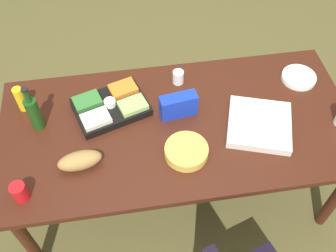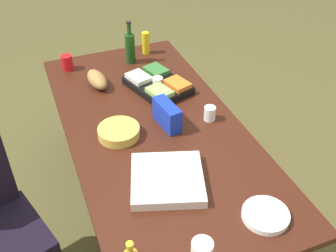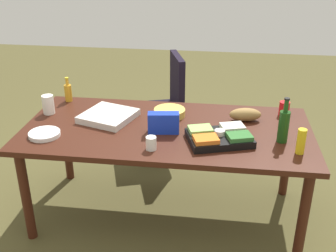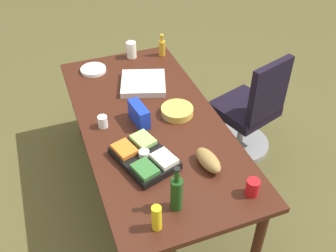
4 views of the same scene
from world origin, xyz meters
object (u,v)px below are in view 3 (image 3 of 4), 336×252
(pizza_box, at_px, (108,116))
(red_solo_cup, at_px, (284,109))
(office_chair, at_px, (161,118))
(mayo_jar, at_px, (48,105))
(paper_plate_stack, at_px, (44,134))
(chip_bag_blue, at_px, (163,123))
(dressing_bottle, at_px, (68,92))
(paper_cup, at_px, (151,143))
(conference_table, at_px, (167,137))
(veggie_tray, at_px, (219,137))
(wine_bottle, at_px, (284,125))
(mustard_bottle, at_px, (301,141))
(bread_loaf, at_px, (245,115))
(chip_bowl, at_px, (170,112))

(pizza_box, bearing_deg, red_solo_cup, 29.00)
(office_chair, distance_m, mayo_jar, 1.23)
(office_chair, distance_m, paper_plate_stack, 1.45)
(chip_bag_blue, relative_size, dressing_bottle, 1.06)
(pizza_box, distance_m, paper_plate_stack, 0.50)
(chip_bag_blue, height_order, paper_cup, chip_bag_blue)
(office_chair, distance_m, dressing_bottle, 1.01)
(pizza_box, bearing_deg, conference_table, 6.70)
(veggie_tray, bearing_deg, wine_bottle, 7.73)
(chip_bag_blue, bearing_deg, pizza_box, 158.82)
(office_chair, relative_size, paper_plate_stack, 4.63)
(wine_bottle, bearing_deg, chip_bag_blue, 177.80)
(paper_cup, height_order, veggie_tray, paper_cup)
(chip_bag_blue, distance_m, paper_cup, 0.27)
(paper_cup, bearing_deg, dressing_bottle, 137.91)
(mustard_bottle, bearing_deg, red_solo_cup, 92.96)
(pizza_box, xyz_separation_m, veggie_tray, (0.85, -0.26, 0.01))
(paper_cup, bearing_deg, veggie_tray, 21.14)
(paper_cup, distance_m, red_solo_cup, 1.16)
(chip_bag_blue, bearing_deg, dressing_bottle, 150.69)
(chip_bag_blue, bearing_deg, veggie_tray, -12.65)
(paper_cup, relative_size, bread_loaf, 0.38)
(paper_cup, relative_size, red_solo_cup, 0.82)
(chip_bag_blue, bearing_deg, paper_plate_stack, -168.50)
(mustard_bottle, distance_m, red_solo_cup, 0.61)
(paper_plate_stack, distance_m, red_solo_cup, 1.81)
(paper_cup, relative_size, mustard_bottle, 0.53)
(dressing_bottle, bearing_deg, paper_cup, -42.09)
(conference_table, distance_m, office_chair, 1.06)
(mustard_bottle, bearing_deg, chip_bowl, 152.27)
(chip_bowl, xyz_separation_m, red_solo_cup, (0.88, 0.13, 0.03))
(chip_bowl, distance_m, dressing_bottle, 0.91)
(red_solo_cup, bearing_deg, paper_cup, -143.54)
(chip_bag_blue, bearing_deg, mayo_jar, 166.94)
(wine_bottle, distance_m, dressing_bottle, 1.78)
(chip_bag_blue, bearing_deg, chip_bowl, 89.04)
(wine_bottle, distance_m, chip_bag_blue, 0.82)
(office_chair, relative_size, chip_bowl, 4.19)
(office_chair, bearing_deg, mustard_bottle, -48.81)
(chip_bowl, xyz_separation_m, paper_plate_stack, (-0.83, -0.46, -0.01))
(wine_bottle, distance_m, mayo_jar, 1.78)
(chip_bag_blue, relative_size, bread_loaf, 0.92)
(mustard_bottle, relative_size, mayo_jar, 1.14)
(conference_table, height_order, bread_loaf, bread_loaf)
(conference_table, bearing_deg, paper_plate_stack, -163.55)
(paper_cup, xyz_separation_m, mustard_bottle, (0.96, 0.08, 0.04))
(conference_table, relative_size, mustard_bottle, 12.31)
(chip_bag_blue, relative_size, paper_plate_stack, 1.00)
(mustard_bottle, distance_m, dressing_bottle, 1.92)
(office_chair, distance_m, bread_loaf, 1.18)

